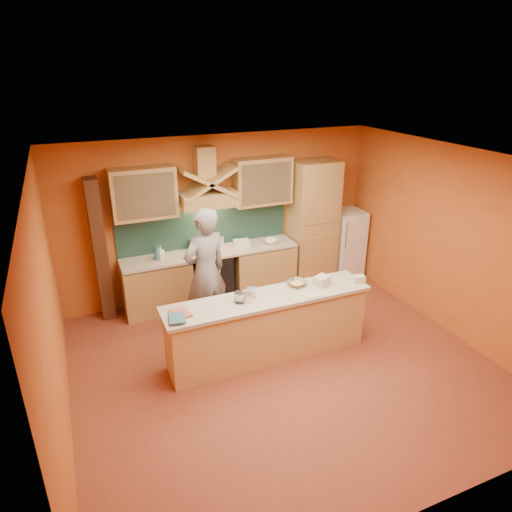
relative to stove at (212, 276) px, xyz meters
name	(u,v)px	position (x,y,z in m)	size (l,w,h in m)	color
floor	(283,365)	(0.30, -2.20, -0.45)	(5.50, 5.00, 0.01)	brown
ceiling	(289,163)	(0.30, -2.20, 2.35)	(5.50, 5.00, 0.01)	white
wall_back	(221,217)	(0.30, 0.30, 0.95)	(5.50, 0.02, 2.80)	#BD6024
wall_front	(426,396)	(0.30, -4.70, 0.95)	(5.50, 0.02, 2.80)	#BD6024
wall_left	(50,318)	(-2.45, -2.20, 0.95)	(0.02, 5.00, 2.80)	#BD6024
wall_right	(452,242)	(3.05, -2.20, 0.95)	(0.02, 5.00, 2.80)	#BD6024
base_cabinet_left	(157,287)	(-0.95, 0.00, -0.02)	(1.10, 0.60, 0.86)	tan
base_cabinet_right	(262,268)	(0.95, 0.00, -0.02)	(1.10, 0.60, 0.86)	tan
counter_top	(211,252)	(0.00, 0.00, 0.45)	(3.00, 0.62, 0.04)	#BFB5A1
stove	(212,276)	(0.00, 0.00, 0.00)	(0.60, 0.58, 0.90)	black
backsplash	(205,228)	(0.00, 0.28, 0.80)	(3.00, 0.03, 0.70)	#183630
range_hood	(208,199)	(0.00, 0.05, 1.37)	(0.92, 0.50, 0.24)	tan
hood_chimney	(204,162)	(0.00, 0.15, 1.95)	(0.30, 0.30, 0.50)	tan
upper_cabinet_left	(144,193)	(-1.00, 0.12, 1.55)	(1.00, 0.35, 0.80)	tan
upper_cabinet_right	(262,181)	(1.00, 0.12, 1.55)	(1.00, 0.35, 0.80)	tan
pantry_column	(312,224)	(1.95, 0.00, 0.70)	(0.80, 0.60, 2.30)	tan
fridge	(345,243)	(2.70, 0.00, 0.20)	(0.58, 0.60, 1.30)	white
trim_column_left	(100,251)	(-1.75, 0.15, 0.70)	(0.20, 0.30, 2.30)	#472816
island_body	(268,329)	(0.20, -1.90, -0.01)	(2.80, 0.55, 0.88)	tan
island_top	(268,298)	(0.20, -1.90, 0.47)	(2.90, 0.62, 0.05)	#BFB5A1
person	(206,272)	(-0.37, -0.91, 0.54)	(0.72, 0.47, 1.98)	gray
pot_large	(197,250)	(-0.24, 0.00, 0.53)	(0.22, 0.22, 0.15)	silver
pot_small	(213,245)	(0.09, 0.14, 0.52)	(0.18, 0.18, 0.15)	silver
soap_bottle_a	(160,252)	(-0.84, 0.03, 0.58)	(0.10, 0.10, 0.21)	silver
soap_bottle_b	(157,252)	(-0.90, 0.00, 0.61)	(0.10, 0.10, 0.27)	teal
bowl_back	(271,241)	(1.09, -0.06, 0.51)	(0.23, 0.23, 0.07)	white
dish_rack	(242,243)	(0.58, 0.05, 0.52)	(0.26, 0.20, 0.09)	white
book_lower	(173,316)	(-1.11, -1.92, 0.51)	(0.21, 0.29, 0.03)	#B15F3F
book_upper	(169,319)	(-1.18, -2.00, 0.53)	(0.20, 0.28, 0.02)	#3A627F
jar_large	(240,297)	(-0.21, -1.89, 0.57)	(0.15, 0.15, 0.14)	silver
jar_small	(251,292)	(-0.01, -1.81, 0.56)	(0.13, 0.13, 0.13)	white
kitchen_scale	(248,298)	(-0.10, -1.91, 0.54)	(0.12, 0.12, 0.10)	white
mixing_bowl	(297,283)	(0.71, -1.75, 0.53)	(0.27, 0.27, 0.07)	white
cloth	(312,295)	(0.75, -2.10, 0.50)	(0.23, 0.17, 0.02)	beige
grocery_bag_a	(322,281)	(1.04, -1.88, 0.56)	(0.21, 0.17, 0.14)	beige
grocery_bag_b	(359,279)	(1.58, -2.00, 0.54)	(0.16, 0.13, 0.10)	beige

